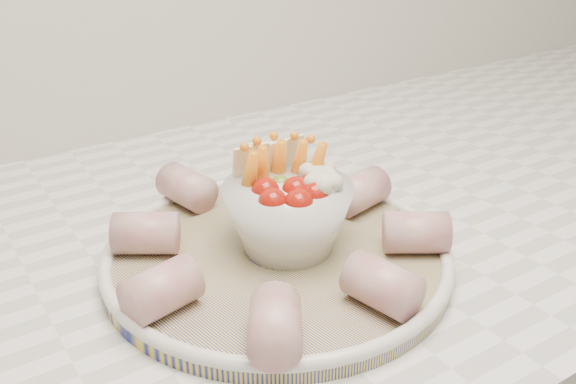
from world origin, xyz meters
TOP-DOWN VIEW (x-y plane):
  - serving_platter at (-0.03, 1.38)m, footprint 0.36×0.36m
  - veggie_bowl at (-0.02, 1.38)m, footprint 0.12×0.12m
  - cured_meat_rolls at (-0.03, 1.38)m, footprint 0.30×0.30m

SIDE VIEW (x-z plane):
  - serving_platter at x=-0.03m, z-range 0.92..0.94m
  - cured_meat_rolls at x=-0.03m, z-range 0.94..0.97m
  - veggie_bowl at x=-0.02m, z-range 0.92..1.02m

